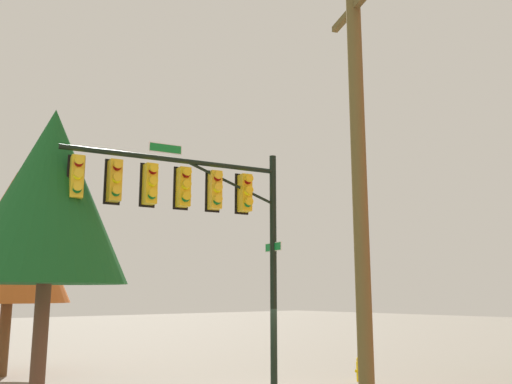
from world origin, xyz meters
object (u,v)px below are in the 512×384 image
tree_near (50,195)px  tree_mid (12,236)px  utility_pole (360,199)px  fire_hydrant (360,369)px  signal_pole_assembly (190,202)px

tree_near → tree_mid: tree_near is taller
utility_pole → tree_near: 8.69m
fire_hydrant → signal_pole_assembly: bearing=-0.8°
signal_pole_assembly → fire_hydrant: size_ratio=8.55×
signal_pole_assembly → tree_mid: bearing=-77.5°
tree_mid → fire_hydrant: bearing=134.5°
fire_hydrant → tree_mid: 13.64m
fire_hydrant → tree_near: size_ratio=0.10×
fire_hydrant → tree_mid: size_ratio=0.11×
fire_hydrant → tree_near: 11.58m
utility_pole → tree_near: (2.70, -8.21, 0.89)m
tree_mid → signal_pole_assembly: bearing=102.5°
tree_near → fire_hydrant: bearing=169.3°
fire_hydrant → tree_mid: bearing=-45.5°
utility_pole → fire_hydrant: 10.67m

